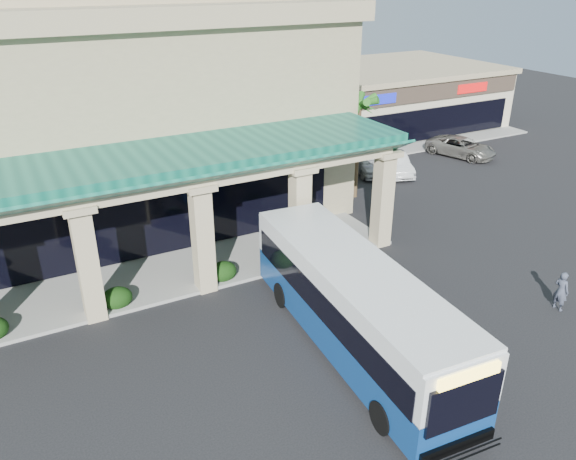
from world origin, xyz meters
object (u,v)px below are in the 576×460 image
car_white (395,163)px  car_silver (368,162)px  car_gray (461,147)px  transit_bus (354,307)px  pedestrian (561,291)px

car_white → car_silver: bearing=164.8°
car_silver → car_gray: size_ratio=0.86×
car_silver → car_white: bearing=-17.3°
car_silver → car_gray: bearing=16.1°
car_white → car_gray: bearing=26.5°
transit_bus → car_white: transit_bus is taller
transit_bus → car_gray: 24.55m
transit_bus → pedestrian: bearing=-7.8°
pedestrian → car_white: size_ratio=0.39×
car_silver → car_gray: 7.95m
transit_bus → pedestrian: (8.55, -1.82, -0.82)m
pedestrian → car_white: 16.59m
transit_bus → car_gray: (19.46, 14.93, -0.96)m
pedestrian → car_gray: (10.91, 16.76, -0.14)m
car_silver → transit_bus: bearing=-109.4°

